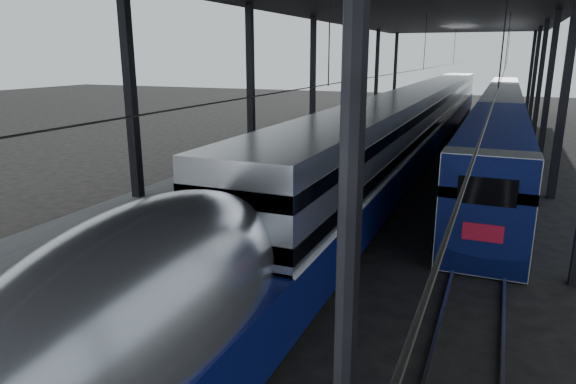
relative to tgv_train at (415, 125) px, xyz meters
The scene contains 8 objects.
ground 23.18m from the tgv_train, 94.97° to the right, with size 160.00×160.00×0.00m, color black.
platform 6.44m from the tgv_train, 151.36° to the right, with size 6.00×80.00×1.00m, color #4C4C4F.
yellow_strip 4.16m from the tgv_train, 131.95° to the right, with size 0.30×80.00×0.01m, color gold.
rails 4.35m from the tgv_train, 50.23° to the right, with size 6.52×80.00×0.16m.
canopy 7.73m from the tgv_train, 91.90° to the right, with size 18.00×75.00×9.47m.
tgv_train is the anchor object (origin of this frame).
second_train 9.94m from the tgv_train, 59.80° to the left, with size 2.68×56.05×3.70m.
child 25.41m from the tgv_train, 100.18° to the right, with size 0.37×0.24×1.02m, color #542E1C.
Camera 1 is at (7.21, -10.75, 6.41)m, focal length 32.00 mm.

